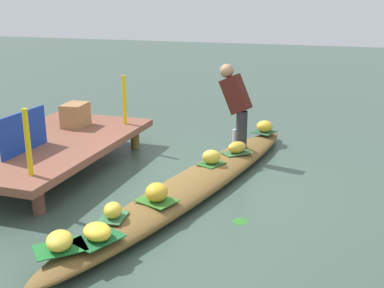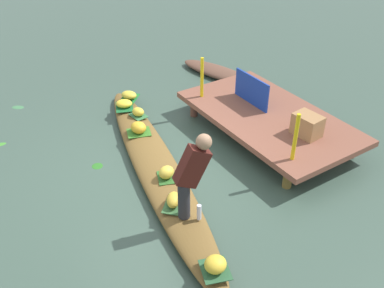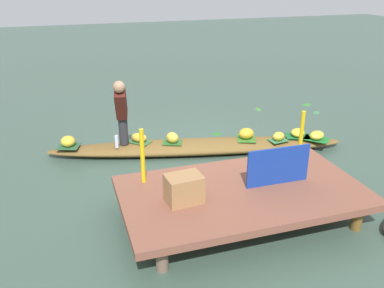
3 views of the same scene
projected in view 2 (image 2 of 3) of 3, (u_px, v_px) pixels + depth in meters
name	position (u px, v px, depth m)	size (l,w,h in m)	color
canal_water	(156.00, 172.00, 6.85)	(40.00, 40.00, 0.00)	#394F43
dock_platform	(268.00, 117.00, 7.57)	(3.20, 1.80, 0.42)	brown
vendor_boat	(156.00, 167.00, 6.79)	(5.38, 0.66, 0.21)	brown
moored_boat	(219.00, 72.00, 9.79)	(2.03, 0.56, 0.18)	brown
leaf_mat_0	(139.00, 132.00, 7.42)	(0.40, 0.32, 0.01)	#357124
banana_bunch_0	(138.00, 128.00, 7.37)	(0.28, 0.25, 0.20)	gold
leaf_mat_1	(138.00, 116.00, 7.90)	(0.32, 0.24, 0.01)	#356D40
banana_bunch_1	(138.00, 112.00, 7.86)	(0.23, 0.18, 0.16)	gold
leaf_mat_2	(167.00, 177.00, 6.38)	(0.34, 0.26, 0.01)	#2B5D25
banana_bunch_2	(166.00, 172.00, 6.33)	(0.24, 0.20, 0.19)	gold
leaf_mat_3	(174.00, 204.00, 5.89)	(0.41, 0.24, 0.01)	#346034
banana_bunch_3	(173.00, 200.00, 5.85)	(0.29, 0.18, 0.16)	gold
leaf_mat_4	(215.00, 270.00, 4.96)	(0.37, 0.32, 0.01)	#285433
banana_bunch_4	(215.00, 264.00, 4.91)	(0.26, 0.25, 0.19)	gold
leaf_mat_5	(124.00, 107.00, 8.18)	(0.43, 0.32, 0.01)	#195B2C
banana_bunch_5	(124.00, 104.00, 8.14)	(0.31, 0.25, 0.14)	yellow
leaf_mat_6	(129.00, 98.00, 8.46)	(0.44, 0.30, 0.01)	#1C6E2B
banana_bunch_6	(129.00, 95.00, 8.42)	(0.31, 0.23, 0.15)	gold
vendor_person	(191.00, 173.00, 5.35)	(0.28, 0.50, 1.21)	#28282D
water_bottle	(199.00, 212.00, 5.60)	(0.06, 0.06, 0.23)	silver
market_banner	(251.00, 90.00, 7.74)	(0.89, 0.03, 0.53)	#163596
railing_post_west	(202.00, 78.00, 7.89)	(0.06, 0.06, 0.77)	yellow
railing_post_east	(295.00, 137.00, 6.22)	(0.06, 0.06, 0.77)	yellow
produce_crate	(307.00, 125.00, 6.89)	(0.44, 0.32, 0.36)	#9E7146
drifting_plant_0	(97.00, 166.00, 6.98)	(0.18, 0.18, 0.01)	#286B21
drifting_plant_2	(18.00, 107.00, 8.61)	(0.25, 0.15, 0.01)	#3F774A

